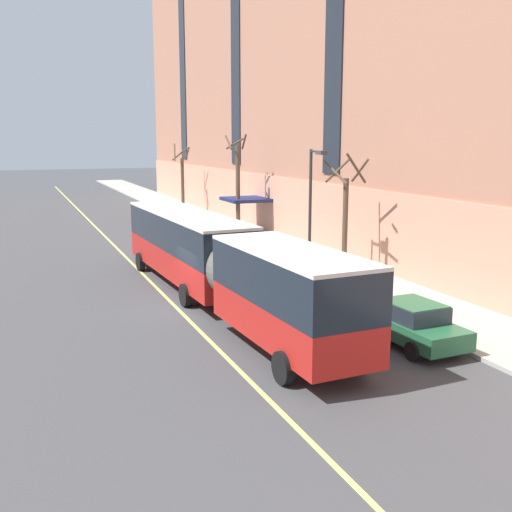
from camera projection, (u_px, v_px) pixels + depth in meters
name	position (u px, v px, depth m)	size (l,w,h in m)	color
ground_plane	(191.00, 308.00, 25.34)	(260.00, 260.00, 0.00)	#424244
sidewalk	(342.00, 274.00, 31.42)	(4.36, 160.00, 0.15)	#ADA89E
city_bus	(217.00, 258.00, 25.26)	(3.61, 20.64, 3.58)	red
parked_car_white_0	(192.00, 225.00, 44.60)	(1.97, 4.80, 1.56)	silver
parked_car_silver_1	(312.00, 279.00, 27.25)	(2.09, 4.49, 1.56)	#B7B7BC
parked_car_green_3	(409.00, 323.00, 20.70)	(2.15, 4.62, 1.56)	#23603D
parked_car_black_4	(164.00, 212.00, 52.73)	(2.06, 4.46, 1.56)	black
parked_car_green_5	(238.00, 244.00, 36.40)	(1.95, 4.47, 1.56)	#23603D
street_tree_mid_block	(346.00, 215.00, 29.98)	(1.87, 1.82, 6.26)	brown
street_tree_far_uptown	(238.00, 184.00, 43.95)	(1.53, 1.48, 7.30)	brown
street_tree_far_downtown	(182.00, 179.00, 58.13)	(1.75, 1.50, 6.54)	brown
street_lamp	(312.00, 198.00, 30.51)	(0.36, 1.48, 6.39)	#2D2D30
fire_hydrant	(355.00, 286.00, 27.08)	(0.42, 0.24, 0.72)	red
lane_centerline	(162.00, 293.00, 27.87)	(0.16, 140.00, 0.01)	#E0D66B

